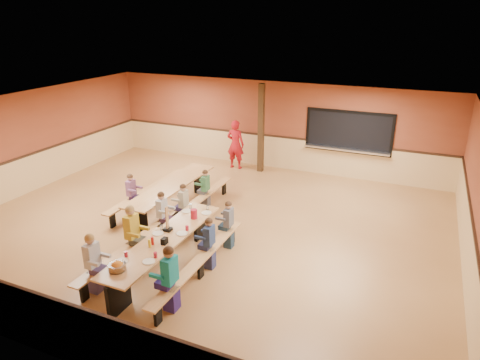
% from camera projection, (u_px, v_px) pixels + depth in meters
% --- Properties ---
extents(ground, '(12.00, 12.00, 0.00)m').
position_uv_depth(ground, '(206.00, 225.00, 11.02)').
color(ground, '#986739').
rests_on(ground, ground).
extents(room_envelope, '(12.04, 10.04, 3.02)m').
position_uv_depth(room_envelope, '(205.00, 201.00, 10.77)').
color(room_envelope, brown).
rests_on(room_envelope, ground).
extents(kitchen_pass_through, '(2.78, 0.28, 1.38)m').
position_uv_depth(kitchen_pass_through, '(349.00, 134.00, 13.74)').
color(kitchen_pass_through, black).
rests_on(kitchen_pass_through, ground).
extents(structural_post, '(0.18, 0.18, 3.00)m').
position_uv_depth(structural_post, '(261.00, 129.00, 14.31)').
color(structural_post, '#312010').
rests_on(structural_post, ground).
extents(cafeteria_table_main, '(1.91, 3.70, 0.74)m').
position_uv_depth(cafeteria_table_main, '(165.00, 247.00, 8.94)').
color(cafeteria_table_main, '#BD854B').
rests_on(cafeteria_table_main, ground).
extents(cafeteria_table_second, '(1.91, 3.70, 0.74)m').
position_uv_depth(cafeteria_table_second, '(172.00, 192.00, 11.74)').
color(cafeteria_table_second, '#BD854B').
rests_on(cafeteria_table_second, ground).
extents(seated_child_white_left, '(0.38, 0.31, 1.24)m').
position_uv_depth(seated_child_white_left, '(93.00, 264.00, 8.17)').
color(seated_child_white_left, silver).
rests_on(seated_child_white_left, ground).
extents(seated_adult_yellow, '(0.42, 0.34, 1.31)m').
position_uv_depth(seated_adult_yellow, '(132.00, 234.00, 9.20)').
color(seated_adult_yellow, gold).
rests_on(seated_adult_yellow, ground).
extents(seated_child_grey_left, '(0.35, 0.29, 1.17)m').
position_uv_depth(seated_child_grey_left, '(162.00, 215.00, 10.21)').
color(seated_child_grey_left, silver).
rests_on(seated_child_grey_left, ground).
extents(seated_child_teal_right, '(0.40, 0.33, 1.28)m').
position_uv_depth(seated_child_teal_right, '(170.00, 279.00, 7.65)').
color(seated_child_teal_right, teal).
rests_on(seated_child_teal_right, ground).
extents(seated_child_navy_right, '(0.34, 0.28, 1.16)m').
position_uv_depth(seated_child_navy_right, '(209.00, 244.00, 8.97)').
color(seated_child_navy_right, navy).
rests_on(seated_child_navy_right, ground).
extents(seated_child_char_right, '(0.34, 0.27, 1.14)m').
position_uv_depth(seated_child_char_right, '(229.00, 225.00, 9.78)').
color(seated_child_char_right, '#575962').
rests_on(seated_child_char_right, ground).
extents(seated_child_purple_sec, '(0.34, 0.28, 1.14)m').
position_uv_depth(seated_child_purple_sec, '(132.00, 195.00, 11.42)').
color(seated_child_purple_sec, '#7D4B74').
rests_on(seated_child_purple_sec, ground).
extents(seated_child_green_sec, '(0.33, 0.27, 1.13)m').
position_uv_depth(seated_child_green_sec, '(206.00, 190.00, 11.75)').
color(seated_child_green_sec, '#376F42').
rests_on(seated_child_green_sec, ground).
extents(seated_child_tan_sec, '(0.34, 0.28, 1.14)m').
position_uv_depth(seated_child_tan_sec, '(184.00, 206.00, 10.75)').
color(seated_child_tan_sec, '#B4AD8F').
rests_on(seated_child_tan_sec, ground).
extents(standing_woman, '(0.63, 0.42, 1.72)m').
position_uv_depth(standing_woman, '(236.00, 144.00, 14.85)').
color(standing_woman, '#AC131C').
rests_on(standing_woman, ground).
extents(punch_pitcher, '(0.16, 0.16, 0.22)m').
position_uv_depth(punch_pitcher, '(194.00, 214.00, 9.68)').
color(punch_pitcher, '#B3172C').
rests_on(punch_pitcher, cafeteria_table_main).
extents(chip_bowl, '(0.32, 0.32, 0.15)m').
position_uv_depth(chip_bowl, '(117.00, 266.00, 7.73)').
color(chip_bowl, '#FFA328').
rests_on(chip_bowl, cafeteria_table_main).
extents(napkin_dispenser, '(0.10, 0.14, 0.13)m').
position_uv_depth(napkin_dispenser, '(164.00, 241.00, 8.62)').
color(napkin_dispenser, black).
rests_on(napkin_dispenser, cafeteria_table_main).
extents(condiment_mustard, '(0.06, 0.06, 0.17)m').
position_uv_depth(condiment_mustard, '(150.00, 243.00, 8.49)').
color(condiment_mustard, yellow).
rests_on(condiment_mustard, cafeteria_table_main).
extents(condiment_ketchup, '(0.06, 0.06, 0.17)m').
position_uv_depth(condiment_ketchup, '(152.00, 241.00, 8.58)').
color(condiment_ketchup, '#B2140F').
rests_on(condiment_ketchup, cafeteria_table_main).
extents(table_paddle, '(0.16, 0.16, 0.56)m').
position_uv_depth(table_paddle, '(168.00, 225.00, 9.12)').
color(table_paddle, black).
rests_on(table_paddle, cafeteria_table_main).
extents(place_settings, '(0.65, 3.30, 0.11)m').
position_uv_depth(place_settings, '(165.00, 236.00, 8.85)').
color(place_settings, beige).
rests_on(place_settings, cafeteria_table_main).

